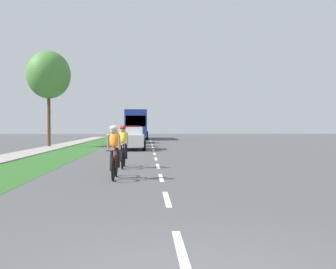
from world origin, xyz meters
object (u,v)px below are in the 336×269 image
Objects in this scene: pickup_maroon at (131,134)px; bus_blue at (137,123)px; cyclist_lead at (114,151)px; cyclist_trailing at (123,146)px; sedan_white at (131,138)px; street_tree_near at (49,75)px.

bus_blue reaches higher than pickup_maroon.
cyclist_lead is 0.15× the size of bus_blue.
sedan_white is at bearing 90.90° from cyclist_trailing.
street_tree_near reaches higher than sedan_white.
bus_blue reaches higher than cyclist_trailing.
street_tree_near is at bearing -129.69° from pickup_maroon.
sedan_white is 11.15m from pickup_maroon.
sedan_white is 0.84× the size of pickup_maroon.
street_tree_near is at bearing 148.40° from sedan_white.
cyclist_trailing is at bearing -89.10° from sedan_white.
sedan_white is (-0.18, 11.76, -0.04)m from cyclist_trailing.
cyclist_lead is 14.92m from sedan_white.
cyclist_lead is 3.17m from cyclist_trailing.
cyclist_trailing is 22.91m from pickup_maroon.
sedan_white is 0.37× the size of bus_blue.
pickup_maroon reaches higher than sedan_white.
cyclist_lead reaches higher than sedan_white.
cyclist_lead is at bearing -89.55° from bus_blue.
pickup_maroon is (-0.59, 22.90, 0.02)m from cyclist_trailing.
cyclist_lead is 26.07m from pickup_maroon.
cyclist_lead is 1.00× the size of cyclist_trailing.
sedan_white is at bearing 90.46° from cyclist_lead.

